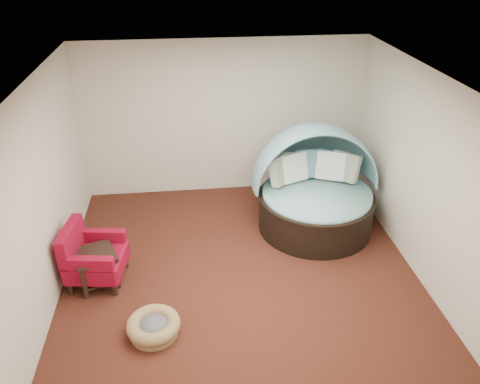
{
  "coord_description": "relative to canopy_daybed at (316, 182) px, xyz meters",
  "views": [
    {
      "loc": [
        -0.64,
        -5.38,
        4.32
      ],
      "look_at": [
        0.07,
        0.6,
        0.95
      ],
      "focal_mm": 35.0,
      "sensor_mm": 36.0,
      "label": 1
    }
  ],
  "objects": [
    {
      "name": "pet_basket",
      "position": [
        -2.55,
        -2.2,
        -0.67
      ],
      "size": [
        0.83,
        0.83,
        0.23
      ],
      "rotation": [
        0.0,
        0.0,
        0.32
      ],
      "color": "olive",
      "rests_on": "floor"
    },
    {
      "name": "canopy_daybed",
      "position": [
        0.0,
        0.0,
        0.0
      ],
      "size": [
        2.02,
        1.87,
        1.71
      ],
      "rotation": [
        0.0,
        0.0,
        -0.0
      ],
      "color": "black",
      "rests_on": "floor"
    },
    {
      "name": "ceiling",
      "position": [
        -1.36,
        -1.08,
        2.01
      ],
      "size": [
        5.0,
        5.0,
        0.0
      ],
      "primitive_type": "plane",
      "rotation": [
        3.14,
        0.0,
        0.0
      ],
      "color": "white",
      "rests_on": "wall_back"
    },
    {
      "name": "side_table",
      "position": [
        -3.36,
        -1.16,
        -0.46
      ],
      "size": [
        0.7,
        0.7,
        0.52
      ],
      "rotation": [
        0.0,
        0.0,
        0.37
      ],
      "color": "black",
      "rests_on": "floor"
    },
    {
      "name": "wall_back",
      "position": [
        -1.36,
        1.42,
        0.61
      ],
      "size": [
        5.0,
        0.0,
        5.0
      ],
      "primitive_type": "plane",
      "rotation": [
        1.57,
        0.0,
        0.0
      ],
      "color": "beige",
      "rests_on": "floor"
    },
    {
      "name": "floor",
      "position": [
        -1.36,
        -1.08,
        -0.79
      ],
      "size": [
        5.0,
        5.0,
        0.0
      ],
      "primitive_type": "plane",
      "color": "#4B1F15",
      "rests_on": "ground"
    },
    {
      "name": "wall_right",
      "position": [
        1.14,
        -1.08,
        0.61
      ],
      "size": [
        0.0,
        5.0,
        5.0
      ],
      "primitive_type": "plane",
      "rotation": [
        1.57,
        0.0,
        -1.57
      ],
      "color": "beige",
      "rests_on": "floor"
    },
    {
      "name": "red_armchair",
      "position": [
        -3.42,
        -1.07,
        -0.38
      ],
      "size": [
        0.86,
        0.86,
        0.89
      ],
      "rotation": [
        0.0,
        0.0,
        -0.14
      ],
      "color": "black",
      "rests_on": "floor"
    },
    {
      "name": "wall_left",
      "position": [
        -3.86,
        -1.08,
        0.61
      ],
      "size": [
        0.0,
        5.0,
        5.0
      ],
      "primitive_type": "plane",
      "rotation": [
        1.57,
        0.0,
        1.57
      ],
      "color": "beige",
      "rests_on": "floor"
    },
    {
      "name": "wall_front",
      "position": [
        -1.36,
        -3.58,
        0.61
      ],
      "size": [
        5.0,
        0.0,
        5.0
      ],
      "primitive_type": "plane",
      "rotation": [
        -1.57,
        0.0,
        0.0
      ],
      "color": "beige",
      "rests_on": "floor"
    }
  ]
}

